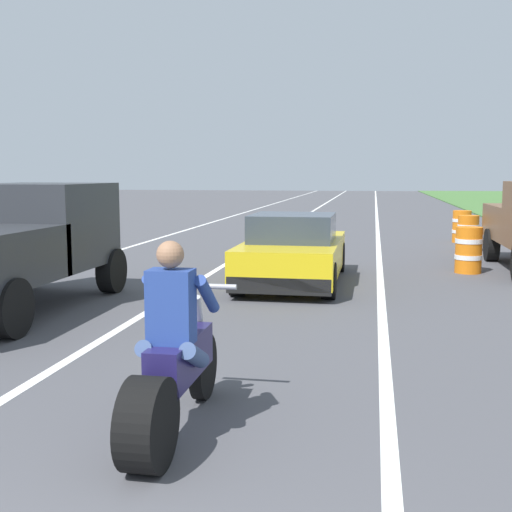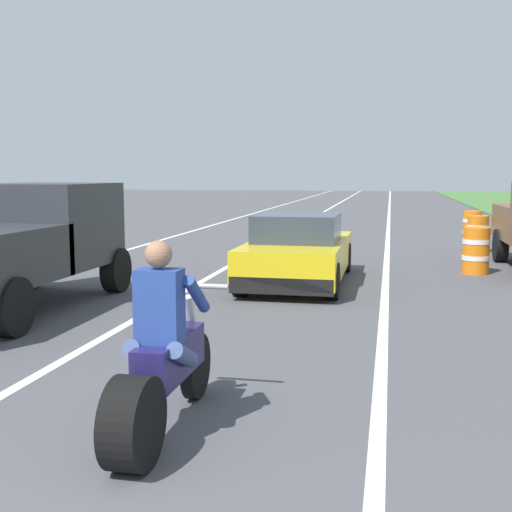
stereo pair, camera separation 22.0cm
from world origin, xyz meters
name	(u,v)px [view 1 (the left image)]	position (x,y,z in m)	size (l,w,h in m)	color
lane_stripe_left_solid	(170,235)	(-5.40, 20.00, 0.00)	(0.14, 120.00, 0.01)	white
lane_stripe_right_solid	(378,238)	(1.80, 20.00, 0.00)	(0.14, 120.00, 0.01)	white
lane_stripe_centre_dashed	(271,237)	(-1.80, 20.00, 0.00)	(0.14, 120.00, 0.01)	white
motorcycle_with_rider	(172,367)	(0.06, 3.12, 0.59)	(0.70, 2.21, 1.62)	black
sports_car_yellow	(293,251)	(0.11, 10.78, 0.63)	(1.84, 4.30, 1.37)	yellow
pickup_truck_left_lane_dark_grey	(14,241)	(-3.88, 7.44, 1.11)	(2.02, 4.80, 1.98)	#2D3035
construction_barrel_nearest	(469,250)	(3.68, 12.76, 0.50)	(0.58, 0.58, 1.00)	orange
construction_barrel_mid	(468,233)	(4.22, 16.79, 0.50)	(0.58, 0.58, 1.00)	orange
construction_barrel_far	(462,226)	(4.35, 19.20, 0.50)	(0.58, 0.58, 1.00)	orange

